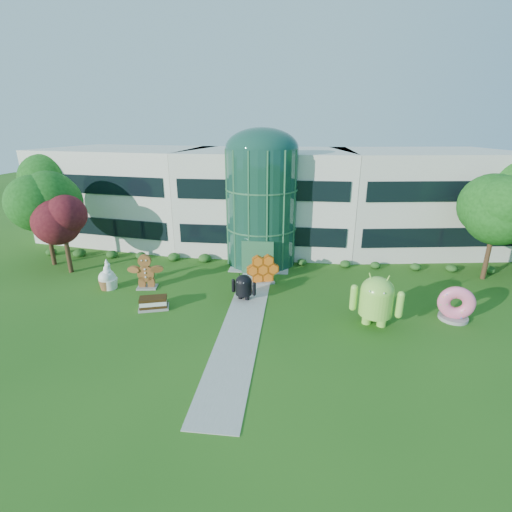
% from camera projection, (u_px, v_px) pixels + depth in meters
% --- Properties ---
extents(ground, '(140.00, 140.00, 0.00)m').
position_uv_depth(ground, '(241.00, 330.00, 22.23)').
color(ground, '#215114').
rests_on(ground, ground).
extents(building, '(46.00, 15.00, 9.30)m').
position_uv_depth(building, '(268.00, 197.00, 37.51)').
color(building, beige).
rests_on(building, ground).
extents(atrium, '(6.00, 6.00, 9.80)m').
position_uv_depth(atrium, '(262.00, 207.00, 31.81)').
color(atrium, '#194738').
rests_on(atrium, ground).
extents(walkway, '(2.40, 20.00, 0.04)m').
position_uv_depth(walkway, '(245.00, 314.00, 24.09)').
color(walkway, '#9E9E93').
rests_on(walkway, ground).
extents(tree_red, '(4.00, 4.00, 6.00)m').
position_uv_depth(tree_red, '(65.00, 238.00, 29.94)').
color(tree_red, '#3F0C14').
rests_on(tree_red, ground).
extents(trees_backdrop, '(52.00, 8.00, 8.40)m').
position_uv_depth(trees_backdrop, '(263.00, 213.00, 32.98)').
color(trees_backdrop, '#134511').
rests_on(trees_backdrop, ground).
extents(android_green, '(3.67, 2.90, 3.67)m').
position_uv_depth(android_green, '(377.00, 297.00, 22.23)').
color(android_green, '#88D343').
rests_on(android_green, ground).
extents(android_black, '(2.15, 1.70, 2.15)m').
position_uv_depth(android_black, '(244.00, 285.00, 25.74)').
color(android_black, black).
rests_on(android_black, ground).
extents(donut, '(2.39, 1.54, 2.29)m').
position_uv_depth(donut, '(456.00, 303.00, 23.09)').
color(donut, '#F75E7F').
rests_on(donut, ground).
extents(gingerbread, '(3.04, 1.55, 2.68)m').
position_uv_depth(gingerbread, '(146.00, 271.00, 27.51)').
color(gingerbread, brown).
rests_on(gingerbread, ground).
extents(ice_cream_sandwich, '(2.15, 1.50, 0.87)m').
position_uv_depth(ice_cream_sandwich, '(153.00, 303.00, 24.61)').
color(ice_cream_sandwich, black).
rests_on(ice_cream_sandwich, ground).
extents(honeycomb, '(2.79, 1.69, 2.07)m').
position_uv_depth(honeycomb, '(263.00, 270.00, 28.48)').
color(honeycomb, orange).
rests_on(honeycomb, ground).
extents(froyo, '(1.72, 1.72, 2.31)m').
position_uv_depth(froyo, '(108.00, 274.00, 27.49)').
color(froyo, white).
rests_on(froyo, ground).
extents(cupcake, '(1.28, 1.28, 1.45)m').
position_uv_depth(cupcake, '(107.00, 280.00, 27.56)').
color(cupcake, white).
rests_on(cupcake, ground).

